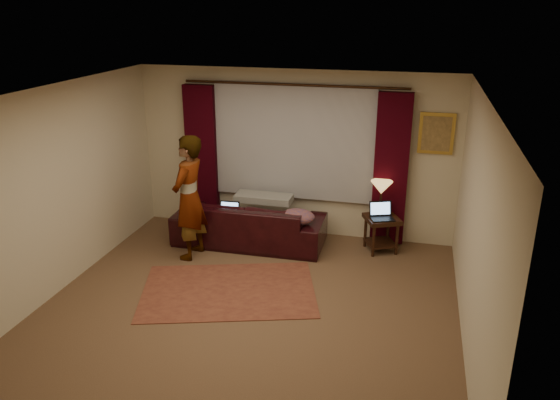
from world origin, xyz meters
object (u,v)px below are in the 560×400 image
(person, at_px, (189,198))
(end_table, at_px, (381,234))
(tiffany_lamp, at_px, (381,198))
(laptop_sofa, at_px, (228,211))
(sofa, at_px, (249,215))
(laptop_table, at_px, (383,212))

(person, bearing_deg, end_table, 113.15)
(end_table, bearing_deg, person, -162.16)
(tiffany_lamp, height_order, person, person)
(laptop_sofa, height_order, tiffany_lamp, tiffany_lamp)
(laptop_sofa, xyz_separation_m, tiffany_lamp, (2.22, 0.52, 0.23))
(sofa, relative_size, person, 1.26)
(tiffany_lamp, height_order, laptop_table, tiffany_lamp)
(sofa, bearing_deg, tiffany_lamp, -170.69)
(laptop_table, bearing_deg, person, 175.58)
(sofa, xyz_separation_m, laptop_table, (1.99, 0.14, 0.20))
(sofa, bearing_deg, end_table, -174.22)
(tiffany_lamp, bearing_deg, end_table, -69.26)
(laptop_table, bearing_deg, sofa, 163.45)
(sofa, distance_m, laptop_sofa, 0.35)
(tiffany_lamp, relative_size, laptop_table, 1.44)
(person, bearing_deg, sofa, 138.04)
(sofa, xyz_separation_m, laptop_sofa, (-0.28, -0.18, 0.11))
(laptop_table, xyz_separation_m, person, (-2.68, -0.78, 0.25))
(sofa, bearing_deg, person, 42.07)
(end_table, xyz_separation_m, tiffany_lamp, (-0.04, 0.12, 0.53))
(tiffany_lamp, distance_m, laptop_table, 0.25)
(end_table, bearing_deg, sofa, -173.56)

